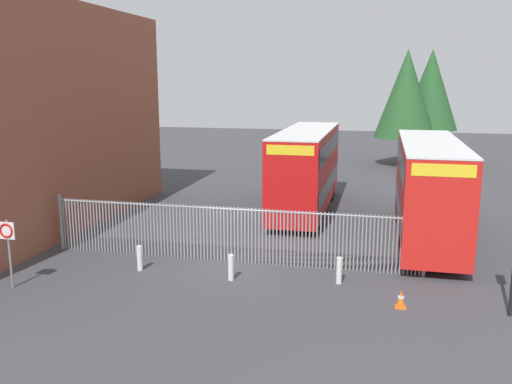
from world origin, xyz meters
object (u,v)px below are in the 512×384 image
Objects in this scene: double_decker_bus_behind_fence_left at (306,167)px; bollard_near_left at (140,258)px; double_decker_bus_near_gate at (429,186)px; bollard_near_right at (339,270)px; bollard_center_front at (231,267)px; traffic_cone_by_gate at (401,299)px; speed_limit_sign_post at (7,238)px.

bollard_near_left is at bearing -113.58° from double_decker_bus_behind_fence_left.
double_decker_bus_near_gate and double_decker_bus_behind_fence_left have the same top height.
double_decker_bus_behind_fence_left reaches higher than bollard_near_right.
double_decker_bus_near_gate is 10.13m from bollard_center_front.
double_decker_bus_behind_fence_left is at bearing 111.04° from traffic_cone_by_gate.
bollard_near_left is at bearing -148.16° from double_decker_bus_near_gate.
double_decker_bus_behind_fence_left reaches higher than bollard_near_left.
double_decker_bus_behind_fence_left is (-6.01, 4.20, 0.00)m from double_decker_bus_near_gate.
double_decker_bus_behind_fence_left is 11.38× the size of bollard_center_front.
bollard_near_left is 3.62m from bollard_center_front.
double_decker_bus_near_gate is 18.32× the size of traffic_cone_by_gate.
double_decker_bus_behind_fence_left is at bearing 104.07° from bollard_near_right.
bollard_near_right is 1.61× the size of traffic_cone_by_gate.
double_decker_bus_behind_fence_left is 4.50× the size of speed_limit_sign_post.
double_decker_bus_near_gate is at bearing 62.19° from bollard_near_right.
bollard_center_front is at bearing 169.10° from traffic_cone_by_gate.
speed_limit_sign_post is (-7.15, -2.43, 1.30)m from bollard_center_front.
double_decker_bus_near_gate reaches higher than bollard_near_right.
bollard_near_left is (-4.75, -10.89, -1.95)m from double_decker_bus_behind_fence_left.
bollard_center_front is 5.96m from traffic_cone_by_gate.
bollard_near_right is 11.41m from speed_limit_sign_post.
double_decker_bus_behind_fence_left is 11.38× the size of bollard_near_left.
speed_limit_sign_post is (-8.29, -13.55, -0.65)m from double_decker_bus_behind_fence_left.
double_decker_bus_near_gate is at bearing 80.84° from traffic_cone_by_gate.
speed_limit_sign_post is (-10.94, -2.97, 1.30)m from bollard_near_right.
bollard_center_front is at bearing -95.84° from double_decker_bus_behind_fence_left.
bollard_near_left is (-10.76, -6.68, -1.95)m from double_decker_bus_near_gate.
speed_limit_sign_post is at bearing -143.07° from bollard_near_left.
traffic_cone_by_gate is 0.25× the size of speed_limit_sign_post.
speed_limit_sign_post reaches higher than bollard_center_front.
traffic_cone_by_gate is (-1.30, -8.04, -2.13)m from double_decker_bus_near_gate.
bollard_center_front is at bearing 18.74° from speed_limit_sign_post.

